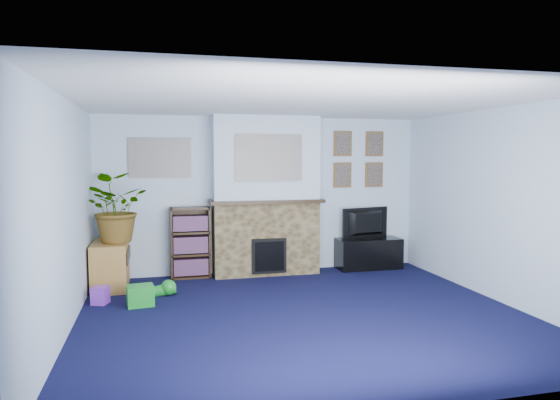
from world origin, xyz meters
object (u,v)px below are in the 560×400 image
object	(u,v)px
sideboard	(110,263)
television	(368,223)
bookshelf	(190,244)
tv_stand	(368,254)

from	to	relation	value
sideboard	television	bearing A→B (deg)	4.37
television	sideboard	world-z (taller)	television
bookshelf	television	bearing A→B (deg)	-1.15
tv_stand	television	world-z (taller)	television
bookshelf	tv_stand	bearing A→B (deg)	-1.55
tv_stand	television	size ratio (longest dim) A/B	1.21
television	tv_stand	bearing A→B (deg)	77.45
television	sideboard	xyz separation A→B (m)	(-3.92, -0.30, -0.38)
tv_stand	sideboard	size ratio (longest dim) A/B	1.25
tv_stand	bookshelf	bearing A→B (deg)	178.45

